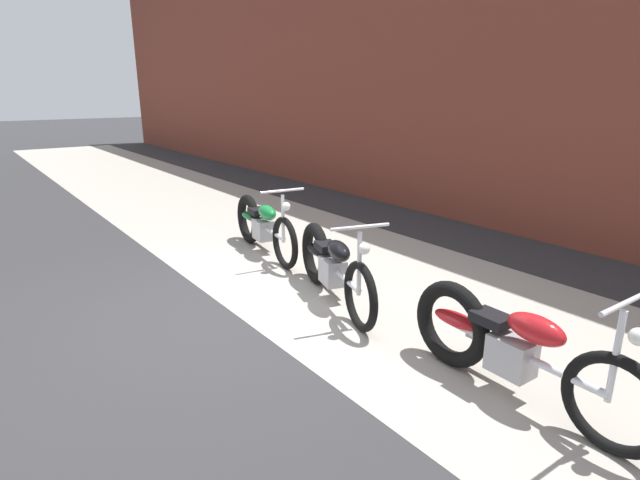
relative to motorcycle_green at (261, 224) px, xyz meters
The scene contains 6 objects.
ground_plane 2.13m from the motorcycle_green, 38.25° to the right, with size 80.00×80.00×0.00m, color #2D2D30.
sidewalk_slab 1.75m from the motorcycle_green, 15.46° to the left, with size 36.00×3.50×0.01m, color #9E998E.
brick_building_wall 5.00m from the motorcycle_green, 67.18° to the left, with size 36.00×0.50×6.10m, color brown.
motorcycle_green is the anchor object (origin of this frame).
motorcycle_black 1.92m from the motorcycle_green, ahead, with size 1.95×0.82×1.03m.
motorcycle_red 4.12m from the motorcycle_green, ahead, with size 2.01×0.58×1.03m.
Camera 1 is at (4.34, -2.13, 2.21)m, focal length 28.26 mm.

